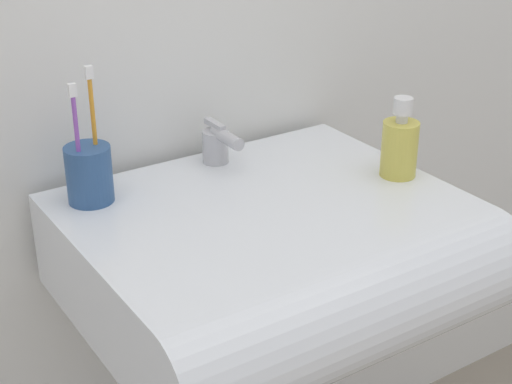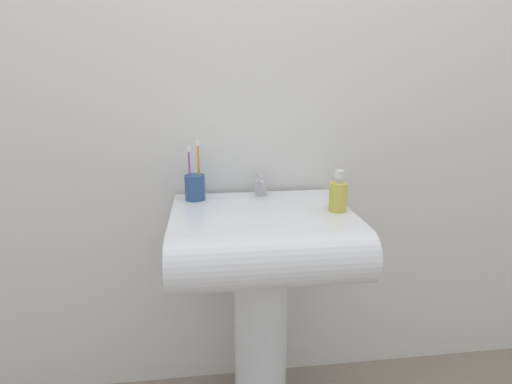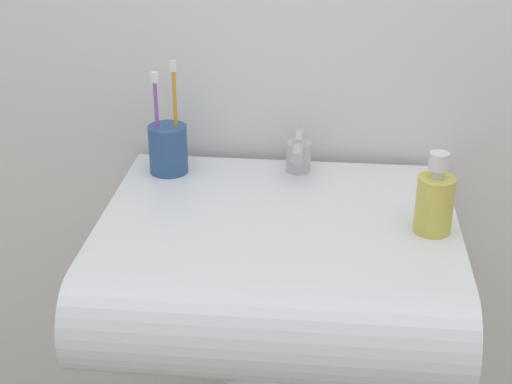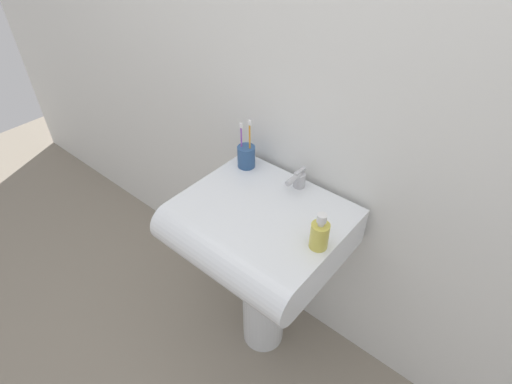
{
  "view_description": "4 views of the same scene",
  "coord_description": "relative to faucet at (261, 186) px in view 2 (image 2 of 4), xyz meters",
  "views": [
    {
      "loc": [
        -0.62,
        -0.94,
        1.4
      ],
      "look_at": [
        -0.0,
        0.01,
        0.87
      ],
      "focal_mm": 55.0,
      "sensor_mm": 36.0,
      "label": 1
    },
    {
      "loc": [
        -0.18,
        -1.27,
        1.28
      ],
      "look_at": [
        -0.02,
        -0.01,
        0.92
      ],
      "focal_mm": 28.0,
      "sensor_mm": 36.0,
      "label": 2
    },
    {
      "loc": [
        0.08,
        -1.2,
        1.47
      ],
      "look_at": [
        -0.04,
        -0.02,
        0.9
      ],
      "focal_mm": 55.0,
      "sensor_mm": 36.0,
      "label": 3
    },
    {
      "loc": [
        0.68,
        -0.86,
        1.82
      ],
      "look_at": [
        -0.03,
        -0.02,
        0.92
      ],
      "focal_mm": 28.0,
      "sensor_mm": 36.0,
      "label": 4
    }
  ],
  "objects": [
    {
      "name": "wall_back",
      "position": [
        -0.02,
        0.1,
        0.31
      ],
      "size": [
        5.0,
        0.05,
        2.4
      ],
      "primitive_type": "cube",
      "color": "silver",
      "rests_on": "ground"
    },
    {
      "name": "sink_pedestal",
      "position": [
        -0.02,
        -0.17,
        -0.55
      ],
      "size": [
        0.2,
        0.2,
        0.69
      ],
      "primitive_type": "cylinder",
      "color": "white",
      "rests_on": "ground"
    },
    {
      "name": "faucet",
      "position": [
        0.0,
        0.0,
        0.0
      ],
      "size": [
        0.05,
        0.11,
        0.08
      ],
      "color": "#B7B7BC",
      "rests_on": "sink_basin"
    },
    {
      "name": "toothbrush_cup",
      "position": [
        -0.25,
        -0.02,
        0.01
      ],
      "size": [
        0.07,
        0.07,
        0.22
      ],
      "color": "#2D5184",
      "rests_on": "sink_basin"
    },
    {
      "name": "sink_basin",
      "position": [
        -0.02,
        -0.23,
        -0.12
      ],
      "size": [
        0.6,
        0.54,
        0.16
      ],
      "color": "white",
      "rests_on": "sink_pedestal"
    },
    {
      "name": "soap_bottle",
      "position": [
        0.23,
        -0.21,
        0.02
      ],
      "size": [
        0.06,
        0.06,
        0.14
      ],
      "color": "gold",
      "rests_on": "sink_basin"
    }
  ]
}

